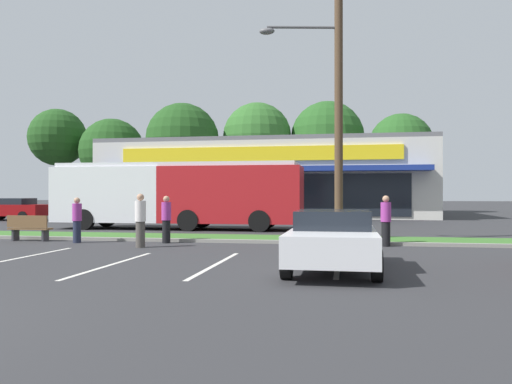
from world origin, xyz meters
name	(u,v)px	position (x,y,z in m)	size (l,w,h in m)	color
grass_median	(165,237)	(0.00, 14.00, 0.06)	(56.00, 2.20, 0.12)	#386B28
curb_lip	(154,240)	(0.00, 12.78, 0.06)	(56.00, 0.24, 0.12)	gray
parking_stripe_1	(23,257)	(-1.79, 7.75, 0.00)	(0.12, 4.80, 0.01)	silver
parking_stripe_2	(112,264)	(1.27, 6.84, 0.00)	(0.12, 4.80, 0.01)	silver
parking_stripe_3	(216,265)	(3.80, 7.28, 0.00)	(0.12, 4.80, 0.01)	silver
parking_stripe_4	(338,264)	(6.76, 7.99, 0.00)	(0.12, 4.80, 0.01)	silver
storefront_building	(271,179)	(0.75, 36.56, 2.91)	(24.74, 14.47, 5.82)	beige
tree_far_left	(58,138)	(-22.72, 43.54, 7.56)	(5.91, 5.91, 10.54)	#473323
tree_left	(112,151)	(-16.32, 42.86, 6.02)	(6.47, 6.47, 9.27)	#473323
tree_mid_left	(182,140)	(-8.78, 42.36, 6.95)	(7.07, 7.07, 10.50)	#473323
tree_mid	(257,137)	(-1.87, 44.87, 7.36)	(6.79, 6.79, 10.77)	#473323
tree_mid_right	(327,138)	(4.98, 46.08, 7.24)	(7.28, 7.28, 10.90)	#473323
tree_right	(401,146)	(11.85, 44.01, 6.20)	(5.91, 5.91, 9.17)	#473323
utility_pole	(335,83)	(6.54, 13.75, 5.75)	(3.13, 2.38, 10.79)	#4C3826
city_bus	(177,193)	(-1.28, 19.11, 1.77)	(12.34, 2.75, 3.25)	#AD191E
bus_stop_bench	(29,227)	(-4.58, 12.10, 0.50)	(1.60, 0.45, 0.95)	brown
car_0	(333,239)	(6.67, 6.89, 0.72)	(2.02, 4.41, 1.36)	silver
car_1	(12,209)	(-14.54, 24.95, 0.76)	(4.66, 2.02, 1.45)	maroon
pedestrian_near_bench	(140,220)	(0.36, 10.72, 0.88)	(0.35, 0.35, 1.75)	#47423D
pedestrian_by_pole	(386,221)	(8.24, 12.50, 0.85)	(0.34, 0.34, 1.69)	black
pedestrian_mid	(77,220)	(-2.49, 11.81, 0.81)	(0.33, 0.33, 1.62)	#1E2338
pedestrian_far	(166,219)	(0.67, 12.29, 0.84)	(0.34, 0.34, 1.67)	black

